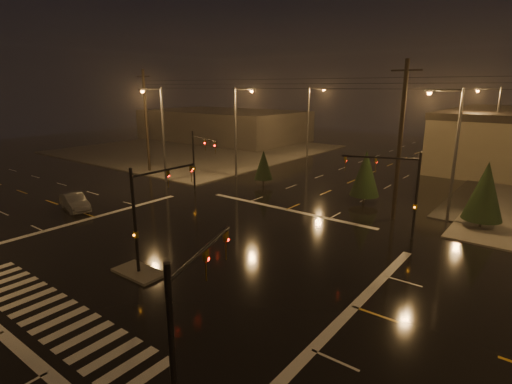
% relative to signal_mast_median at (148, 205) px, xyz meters
% --- Properties ---
extents(ground, '(140.00, 140.00, 0.00)m').
position_rel_signal_mast_median_xyz_m(ground, '(-0.00, 3.07, -3.75)').
color(ground, black).
rests_on(ground, ground).
extents(sidewalk_nw, '(36.00, 36.00, 0.12)m').
position_rel_signal_mast_median_xyz_m(sidewalk_nw, '(-30.00, 33.07, -3.69)').
color(sidewalk_nw, '#4A4742').
rests_on(sidewalk_nw, ground).
extents(median_island, '(3.00, 1.60, 0.15)m').
position_rel_signal_mast_median_xyz_m(median_island, '(-0.00, -0.93, -3.68)').
color(median_island, '#4A4742').
rests_on(median_island, ground).
extents(crosswalk, '(15.00, 2.60, 0.01)m').
position_rel_signal_mast_median_xyz_m(crosswalk, '(-0.00, -5.93, -3.75)').
color(crosswalk, beige).
rests_on(crosswalk, ground).
extents(stop_bar_near, '(16.00, 0.50, 0.01)m').
position_rel_signal_mast_median_xyz_m(stop_bar_near, '(-0.00, -7.93, -3.75)').
color(stop_bar_near, beige).
rests_on(stop_bar_near, ground).
extents(stop_bar_far, '(16.00, 0.50, 0.01)m').
position_rel_signal_mast_median_xyz_m(stop_bar_far, '(-0.00, 14.07, -3.75)').
color(stop_bar_far, beige).
rests_on(stop_bar_far, ground).
extents(commercial_block, '(30.00, 18.00, 5.60)m').
position_rel_signal_mast_median_xyz_m(commercial_block, '(-35.00, 45.07, -0.95)').
color(commercial_block, '#3F3A37').
rests_on(commercial_block, ground).
extents(signal_mast_median, '(0.25, 4.59, 6.00)m').
position_rel_signal_mast_median_xyz_m(signal_mast_median, '(0.00, 0.00, 0.00)').
color(signal_mast_median, black).
rests_on(signal_mast_median, ground).
extents(signal_mast_ne, '(4.84, 1.86, 6.00)m').
position_rel_signal_mast_median_xyz_m(signal_mast_ne, '(9.50, 13.21, 0.04)').
color(signal_mast_ne, black).
rests_on(signal_mast_ne, ground).
extents(signal_mast_nw, '(4.84, 1.86, 6.00)m').
position_rel_signal_mast_median_xyz_m(signal_mast_nw, '(-9.50, 13.21, 0.04)').
color(signal_mast_nw, black).
rests_on(signal_mast_nw, ground).
extents(signal_mast_se, '(1.55, 3.87, 6.00)m').
position_rel_signal_mast_median_xyz_m(signal_mast_se, '(10.23, -6.68, -0.04)').
color(signal_mast_se, black).
rests_on(signal_mast_se, ground).
extents(streetlight_1, '(2.77, 0.32, 10.00)m').
position_rel_signal_mast_median_xyz_m(streetlight_1, '(-11.18, 21.07, 2.05)').
color(streetlight_1, '#38383A').
rests_on(streetlight_1, ground).
extents(streetlight_2, '(2.77, 0.32, 10.00)m').
position_rel_signal_mast_median_xyz_m(streetlight_2, '(-11.18, 37.07, 2.05)').
color(streetlight_2, '#38383A').
rests_on(streetlight_2, ground).
extents(streetlight_3, '(2.77, 0.32, 10.00)m').
position_rel_signal_mast_median_xyz_m(streetlight_3, '(11.18, 19.07, 2.05)').
color(streetlight_3, '#38383A').
rests_on(streetlight_3, ground).
extents(streetlight_4, '(2.77, 0.32, 10.00)m').
position_rel_signal_mast_median_xyz_m(streetlight_4, '(11.18, 39.07, 2.05)').
color(streetlight_4, '#38383A').
rests_on(streetlight_4, ground).
extents(streetlight_5, '(0.32, 2.77, 10.00)m').
position_rel_signal_mast_median_xyz_m(streetlight_5, '(-16.00, 14.26, 2.05)').
color(streetlight_5, '#38383A').
rests_on(streetlight_5, ground).
extents(utility_pole_0, '(2.20, 0.32, 12.00)m').
position_rel_signal_mast_median_xyz_m(utility_pole_0, '(-22.00, 17.07, 2.38)').
color(utility_pole_0, black).
rests_on(utility_pole_0, ground).
extents(utility_pole_1, '(2.20, 0.32, 12.00)m').
position_rel_signal_mast_median_xyz_m(utility_pole_1, '(8.00, 17.07, 2.38)').
color(utility_pole_1, black).
rests_on(utility_pole_1, ground).
extents(conifer_0, '(2.74, 2.74, 4.98)m').
position_rel_signal_mast_median_xyz_m(conifer_0, '(13.79, 18.86, -0.91)').
color(conifer_0, black).
rests_on(conifer_0, ground).
extents(conifer_3, '(1.95, 1.95, 3.75)m').
position_rel_signal_mast_median_xyz_m(conifer_3, '(-6.57, 19.68, -1.53)').
color(conifer_3, black).
rests_on(conifer_3, ground).
extents(conifer_4, '(2.58, 2.58, 4.73)m').
position_rel_signal_mast_median_xyz_m(conifer_4, '(4.37, 19.92, -1.04)').
color(conifer_4, black).
rests_on(conifer_4, ground).
extents(car_crossing, '(4.48, 2.44, 1.40)m').
position_rel_signal_mast_median_xyz_m(car_crossing, '(-14.10, 3.15, -3.05)').
color(car_crossing, '#575A5F').
rests_on(car_crossing, ground).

